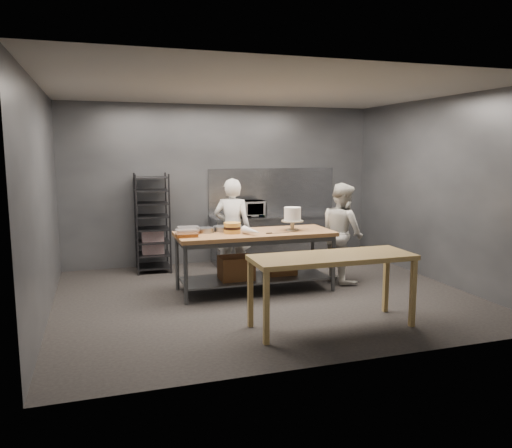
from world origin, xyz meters
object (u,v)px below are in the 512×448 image
(chef_behind, at_px, (232,229))
(frosted_cake_stand, at_px, (292,216))
(work_table, at_px, (255,254))
(speed_rack, at_px, (152,224))
(chef_right, at_px, (342,232))
(microwave, at_px, (250,209))
(layer_cake, at_px, (232,228))
(near_counter, at_px, (332,262))

(chef_behind, relative_size, frosted_cake_stand, 4.67)
(work_table, bearing_deg, speed_rack, 127.34)
(chef_right, xyz_separation_m, microwave, (-1.05, 1.75, 0.24))
(chef_behind, height_order, microwave, chef_behind)
(work_table, xyz_separation_m, layer_cake, (-0.36, -0.00, 0.43))
(near_counter, xyz_separation_m, speed_rack, (-1.77, 3.59, 0.04))
(near_counter, distance_m, layer_cake, 1.98)
(chef_behind, distance_m, microwave, 1.24)
(chef_right, bearing_deg, chef_behind, 62.13)
(near_counter, bearing_deg, chef_behind, 101.87)
(near_counter, relative_size, speed_rack, 1.14)
(speed_rack, height_order, frosted_cake_stand, speed_rack)
(microwave, relative_size, frosted_cake_stand, 1.49)
(work_table, distance_m, frosted_cake_stand, 0.83)
(near_counter, xyz_separation_m, chef_right, (1.13, 1.92, 0.00))
(near_counter, distance_m, frosted_cake_stand, 1.81)
(chef_behind, xyz_separation_m, layer_cake, (-0.22, -0.82, 0.15))
(frosted_cake_stand, relative_size, layer_cake, 1.43)
(speed_rack, height_order, chef_behind, speed_rack)
(work_table, bearing_deg, chef_behind, 99.91)
(near_counter, bearing_deg, frosted_cake_stand, 84.08)
(near_counter, height_order, microwave, microwave)
(near_counter, distance_m, speed_rack, 4.00)
(speed_rack, bearing_deg, work_table, -52.66)
(work_table, bearing_deg, microwave, 75.25)
(frosted_cake_stand, bearing_deg, layer_cake, 177.28)
(work_table, height_order, chef_behind, chef_behind)
(work_table, height_order, near_counter, work_table)
(microwave, bearing_deg, speed_rack, -177.52)
(work_table, bearing_deg, layer_cake, -179.69)
(work_table, bearing_deg, frosted_cake_stand, -4.57)
(near_counter, distance_m, chef_behind, 2.68)
(frosted_cake_stand, bearing_deg, chef_behind, 130.45)
(layer_cake, bearing_deg, chef_behind, 74.98)
(chef_behind, height_order, chef_right, chef_behind)
(layer_cake, bearing_deg, frosted_cake_stand, -2.72)
(chef_right, height_order, microwave, chef_right)
(near_counter, height_order, speed_rack, speed_rack)
(near_counter, height_order, chef_behind, chef_behind)
(work_table, distance_m, chef_behind, 0.87)
(chef_behind, relative_size, layer_cake, 6.70)
(work_table, relative_size, speed_rack, 1.37)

